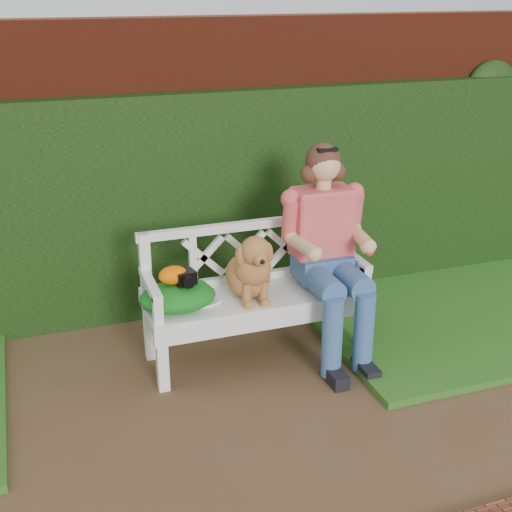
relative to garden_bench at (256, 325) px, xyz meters
name	(u,v)px	position (x,y,z in m)	size (l,w,h in m)	color
ground	(210,438)	(-0.56, -0.79, -0.24)	(60.00, 60.00, 0.00)	brown
brick_wall	(138,171)	(-0.56, 1.11, 0.86)	(10.00, 0.30, 2.20)	#5F1E0F
ivy_hedge	(146,211)	(-0.56, 0.89, 0.61)	(10.00, 0.18, 1.70)	#234B13
grass_right	(470,307)	(1.84, 0.11, -0.21)	(2.60, 2.00, 0.05)	#186012
garden_bench	(256,325)	(0.00, 0.00, 0.00)	(1.58, 0.60, 0.48)	white
seated_woman	(324,251)	(0.48, -0.02, 0.49)	(0.62, 0.82, 1.46)	#E74D5C
dog	(250,264)	(-0.06, -0.05, 0.48)	(0.32, 0.43, 0.48)	#AF7C2E
tennis_racket	(197,301)	(-0.41, -0.01, 0.25)	(0.55, 0.23, 0.03)	silver
green_bag	(178,296)	(-0.55, -0.04, 0.32)	(0.49, 0.38, 0.17)	#1E7524
camera_item	(185,278)	(-0.50, -0.06, 0.45)	(0.13, 0.10, 0.09)	black
baseball_glove	(173,275)	(-0.57, -0.03, 0.47)	(0.19, 0.14, 0.12)	#EC6100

